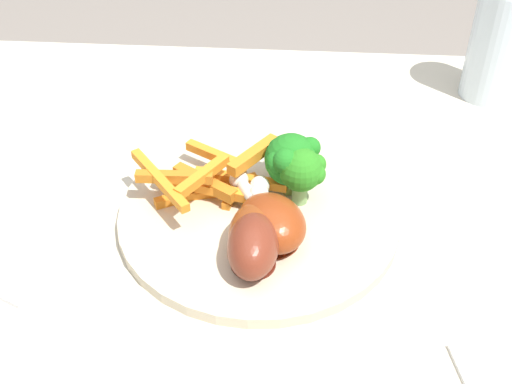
{
  "coord_description": "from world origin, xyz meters",
  "views": [
    {
      "loc": [
        -0.03,
        0.5,
        1.17
      ],
      "look_at": [
        0.0,
        -0.0,
        0.75
      ],
      "focal_mm": 47.75,
      "sensor_mm": 36.0,
      "label": 1
    }
  ],
  "objects_px": {
    "dining_table": "(258,300)",
    "carrot_fries_pile": "(208,179)",
    "broccoli_floret_front": "(303,170)",
    "chicken_drumstick_far": "(270,221)",
    "chicken_drumstick_extra": "(259,232)",
    "dinner_plate": "(256,212)",
    "chicken_drumstick_near": "(254,242)",
    "broccoli_floret_middle": "(290,158)",
    "water_glass": "(498,44)"
  },
  "relations": [
    {
      "from": "dinner_plate",
      "to": "broccoli_floret_front",
      "type": "distance_m",
      "value": 0.06
    },
    {
      "from": "chicken_drumstick_extra",
      "to": "water_glass",
      "type": "bearing_deg",
      "value": -130.67
    },
    {
      "from": "broccoli_floret_front",
      "to": "carrot_fries_pile",
      "type": "height_order",
      "value": "broccoli_floret_front"
    },
    {
      "from": "chicken_drumstick_far",
      "to": "chicken_drumstick_extra",
      "type": "height_order",
      "value": "same"
    },
    {
      "from": "broccoli_floret_front",
      "to": "dining_table",
      "type": "bearing_deg",
      "value": 23.56
    },
    {
      "from": "dinner_plate",
      "to": "broccoli_floret_middle",
      "type": "distance_m",
      "value": 0.06
    },
    {
      "from": "chicken_drumstick_far",
      "to": "broccoli_floret_front",
      "type": "bearing_deg",
      "value": -116.97
    },
    {
      "from": "dinner_plate",
      "to": "chicken_drumstick_extra",
      "type": "relative_size",
      "value": 2.26
    },
    {
      "from": "chicken_drumstick_near",
      "to": "broccoli_floret_middle",
      "type": "bearing_deg",
      "value": -105.32
    },
    {
      "from": "chicken_drumstick_extra",
      "to": "broccoli_floret_middle",
      "type": "bearing_deg",
      "value": -105.69
    },
    {
      "from": "chicken_drumstick_near",
      "to": "dinner_plate",
      "type": "bearing_deg",
      "value": -87.67
    },
    {
      "from": "broccoli_floret_front",
      "to": "water_glass",
      "type": "xyz_separation_m",
      "value": [
        -0.23,
        -0.24,
        0.02
      ]
    },
    {
      "from": "dinner_plate",
      "to": "chicken_drumstick_near",
      "type": "distance_m",
      "value": 0.08
    },
    {
      "from": "broccoli_floret_middle",
      "to": "chicken_drumstick_near",
      "type": "relative_size",
      "value": 0.52
    },
    {
      "from": "chicken_drumstick_far",
      "to": "dining_table",
      "type": "bearing_deg",
      "value": -70.9
    },
    {
      "from": "dining_table",
      "to": "broccoli_floret_middle",
      "type": "distance_m",
      "value": 0.18
    },
    {
      "from": "dining_table",
      "to": "broccoli_floret_middle",
      "type": "height_order",
      "value": "broccoli_floret_middle"
    },
    {
      "from": "broccoli_floret_middle",
      "to": "chicken_drumstick_near",
      "type": "xyz_separation_m",
      "value": [
        0.03,
        0.1,
        -0.02
      ]
    },
    {
      "from": "dinner_plate",
      "to": "water_glass",
      "type": "distance_m",
      "value": 0.37
    },
    {
      "from": "dinner_plate",
      "to": "carrot_fries_pile",
      "type": "relative_size",
      "value": 1.74
    },
    {
      "from": "carrot_fries_pile",
      "to": "water_glass",
      "type": "bearing_deg",
      "value": -144.0
    },
    {
      "from": "chicken_drumstick_far",
      "to": "water_glass",
      "type": "relative_size",
      "value": 0.86
    },
    {
      "from": "broccoli_floret_front",
      "to": "chicken_drumstick_extra",
      "type": "distance_m",
      "value": 0.08
    },
    {
      "from": "dining_table",
      "to": "broccoli_floret_front",
      "type": "xyz_separation_m",
      "value": [
        -0.04,
        -0.02,
        0.17
      ]
    },
    {
      "from": "water_glass",
      "to": "chicken_drumstick_extra",
      "type": "bearing_deg",
      "value": 49.33
    },
    {
      "from": "chicken_drumstick_far",
      "to": "chicken_drumstick_extra",
      "type": "xyz_separation_m",
      "value": [
        0.01,
        0.02,
        -0.0
      ]
    },
    {
      "from": "chicken_drumstick_far",
      "to": "broccoli_floret_middle",
      "type": "bearing_deg",
      "value": -101.95
    },
    {
      "from": "dining_table",
      "to": "chicken_drumstick_far",
      "type": "bearing_deg",
      "value": 109.1
    },
    {
      "from": "carrot_fries_pile",
      "to": "chicken_drumstick_near",
      "type": "height_order",
      "value": "chicken_drumstick_near"
    },
    {
      "from": "water_glass",
      "to": "carrot_fries_pile",
      "type": "bearing_deg",
      "value": 36.0
    },
    {
      "from": "dinner_plate",
      "to": "chicken_drumstick_far",
      "type": "relative_size",
      "value": 2.31
    },
    {
      "from": "dining_table",
      "to": "carrot_fries_pile",
      "type": "relative_size",
      "value": 6.24
    },
    {
      "from": "broccoli_floret_front",
      "to": "broccoli_floret_middle",
      "type": "distance_m",
      "value": 0.02
    },
    {
      "from": "carrot_fries_pile",
      "to": "chicken_drumstick_extra",
      "type": "bearing_deg",
      "value": 126.33
    },
    {
      "from": "broccoli_floret_middle",
      "to": "chicken_drumstick_near",
      "type": "distance_m",
      "value": 0.11
    },
    {
      "from": "dinner_plate",
      "to": "chicken_drumstick_extra",
      "type": "height_order",
      "value": "chicken_drumstick_extra"
    },
    {
      "from": "broccoli_floret_front",
      "to": "chicken_drumstick_extra",
      "type": "relative_size",
      "value": 0.5
    },
    {
      "from": "dining_table",
      "to": "chicken_drumstick_near",
      "type": "relative_size",
      "value": 7.91
    },
    {
      "from": "broccoli_floret_middle",
      "to": "water_glass",
      "type": "relative_size",
      "value": 0.47
    },
    {
      "from": "dinner_plate",
      "to": "water_glass",
      "type": "bearing_deg",
      "value": -137.24
    },
    {
      "from": "chicken_drumstick_near",
      "to": "chicken_drumstick_far",
      "type": "bearing_deg",
      "value": -112.69
    },
    {
      "from": "chicken_drumstick_extra",
      "to": "water_glass",
      "type": "xyz_separation_m",
      "value": [
        -0.26,
        -0.31,
        0.04
      ]
    },
    {
      "from": "dining_table",
      "to": "carrot_fries_pile",
      "type": "height_order",
      "value": "carrot_fries_pile"
    },
    {
      "from": "chicken_drumstick_extra",
      "to": "water_glass",
      "type": "distance_m",
      "value": 0.41
    },
    {
      "from": "broccoli_floret_front",
      "to": "chicken_drumstick_extra",
      "type": "xyz_separation_m",
      "value": [
        0.04,
        0.07,
        -0.02
      ]
    },
    {
      "from": "dinner_plate",
      "to": "carrot_fries_pile",
      "type": "xyz_separation_m",
      "value": [
        0.05,
        -0.02,
        0.02
      ]
    },
    {
      "from": "broccoli_floret_front",
      "to": "chicken_drumstick_far",
      "type": "relative_size",
      "value": 0.51
    },
    {
      "from": "broccoli_floret_front",
      "to": "chicken_drumstick_far",
      "type": "height_order",
      "value": "broccoli_floret_front"
    },
    {
      "from": "dining_table",
      "to": "dinner_plate",
      "type": "relative_size",
      "value": 3.59
    },
    {
      "from": "chicken_drumstick_near",
      "to": "chicken_drumstick_extra",
      "type": "xyz_separation_m",
      "value": [
        -0.0,
        -0.01,
        -0.0
      ]
    }
  ]
}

